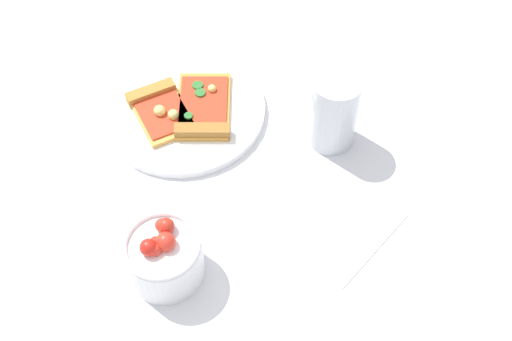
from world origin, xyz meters
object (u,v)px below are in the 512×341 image
salad_bowl (164,256)px  plate (185,111)px  pizza_slice_near (160,109)px  paper_napkin (339,223)px  pizza_slice_far (203,111)px  soda_glass (333,114)px

salad_bowl → plate: bearing=-59.2°
pizza_slice_near → paper_napkin: (-0.33, 0.02, -0.02)m
pizza_slice_far → plate: bearing=10.3°
soda_glass → salad_bowl: bearing=76.7°
soda_glass → pizza_slice_near: bearing=23.7°
pizza_slice_near → paper_napkin: pizza_slice_near is taller
plate → paper_napkin: bearing=170.6°
pizza_slice_far → salad_bowl: 0.27m
plate → paper_napkin: plate is taller
salad_bowl → paper_napkin: size_ratio=0.67×
pizza_slice_near → salad_bowl: salad_bowl is taller
pizza_slice_far → paper_napkin: (-0.27, 0.06, -0.02)m
plate → soda_glass: (-0.22, -0.08, 0.05)m
plate → pizza_slice_far: pizza_slice_far is taller
plate → salad_bowl: 0.28m
pizza_slice_near → pizza_slice_far: 0.07m
pizza_slice_far → soda_glass: 0.20m
salad_bowl → soda_glass: soda_glass is taller
pizza_slice_near → pizza_slice_far: (-0.06, -0.03, -0.00)m
pizza_slice_far → soda_glass: (-0.19, -0.07, 0.04)m
soda_glass → pizza_slice_far: bearing=21.7°
salad_bowl → soda_glass: size_ratio=0.81×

